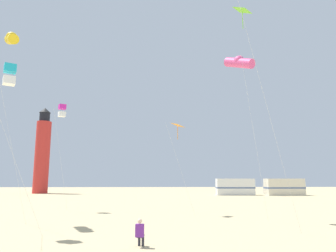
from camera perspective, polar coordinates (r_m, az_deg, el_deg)
The scene contains 10 objects.
kite_flyer_standing at distance 13.86m, azimuth -5.08°, elevation -18.52°, with size 0.38×0.54×1.16m.
kite_diamond_orange at distance 26.01m, azimuth 1.78°, elevation -0.40°, with size 2.28×1.84×7.37m.
kite_tube_gold at distance 25.71m, azimuth -26.43°, elevation 13.92°, with size 3.06×3.34×13.29m.
kite_box_cyan at distance 19.53m, azimuth -26.73°, elevation 8.26°, with size 2.86×2.86×9.00m.
kite_tube_rainbow at distance 23.81m, azimuth 12.74°, elevation 11.17°, with size 2.47×2.69×11.81m.
kite_diamond_lime at distance 20.47m, azimuth 13.65°, elevation 18.23°, with size 3.32×2.89×13.12m.
kite_box_magenta at distance 30.91m, azimuth -18.61°, elevation 2.63°, with size 1.51×1.48×9.61m.
lighthouse_distant at distance 66.70m, azimuth -21.77°, elevation -4.49°, with size 2.80×2.80×16.80m.
rv_van_white at distance 56.49m, azimuth 12.03°, elevation -10.72°, with size 6.54×2.62×2.80m.
rv_van_cream at distance 57.96m, azimuth 20.27°, elevation -10.31°, with size 6.54×2.62×2.80m.
Camera 1 is at (0.86, -7.17, 2.80)m, focal length 33.71 mm.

